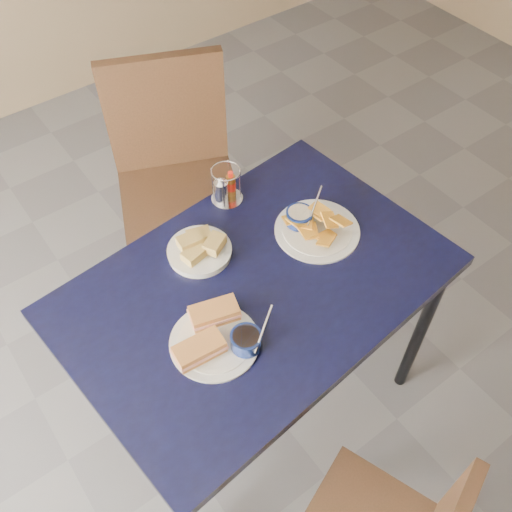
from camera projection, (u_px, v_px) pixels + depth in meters
ground at (274, 412)px, 2.29m from camera, size 6.00×6.00×0.00m
dining_table at (256, 296)px, 1.81m from camera, size 1.25×0.90×0.75m
chair_far at (166, 168)px, 2.34m from camera, size 0.62×0.63×1.02m
sandwich_plate at (217, 336)px, 1.61m from camera, size 0.30×0.26×0.12m
plantain_plate at (311, 225)px, 1.89m from camera, size 0.28×0.28×0.12m
bread_basket at (200, 249)px, 1.82m from camera, size 0.20×0.20×0.07m
condiment_caddy at (225, 188)px, 1.95m from camera, size 0.11×0.11×0.14m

